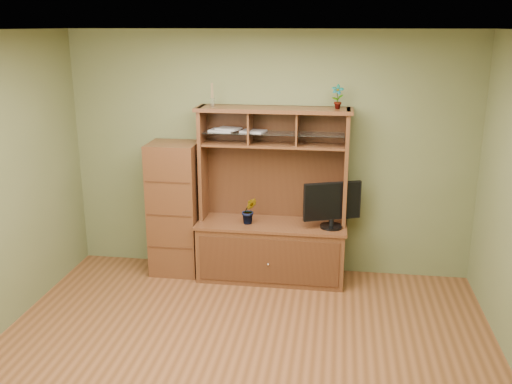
# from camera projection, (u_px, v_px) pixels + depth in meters

# --- Properties ---
(room) EXTENTS (4.54, 4.04, 2.74)m
(room) POSITION_uv_depth(u_px,v_px,m) (238.00, 210.00, 4.45)
(room) COLOR brown
(room) RESTS_ON ground
(media_hutch) EXTENTS (1.66, 0.61, 1.90)m
(media_hutch) POSITION_uv_depth(u_px,v_px,m) (272.00, 233.00, 6.31)
(media_hutch) COLOR #472914
(media_hutch) RESTS_ON room
(monitor) EXTENTS (0.61, 0.27, 0.50)m
(monitor) POSITION_uv_depth(u_px,v_px,m) (332.00, 204.00, 6.03)
(monitor) COLOR black
(monitor) RESTS_ON media_hutch
(orchid_plant) EXTENTS (0.19, 0.17, 0.30)m
(orchid_plant) POSITION_uv_depth(u_px,v_px,m) (249.00, 211.00, 6.19)
(orchid_plant) COLOR #2B5D20
(orchid_plant) RESTS_ON media_hutch
(top_plant) EXTENTS (0.14, 0.10, 0.25)m
(top_plant) POSITION_uv_depth(u_px,v_px,m) (337.00, 97.00, 5.87)
(top_plant) COLOR #255E20
(top_plant) RESTS_ON media_hutch
(reed_diffuser) EXTENTS (0.05, 0.05, 0.25)m
(reed_diffuser) POSITION_uv_depth(u_px,v_px,m) (212.00, 97.00, 6.06)
(reed_diffuser) COLOR silver
(reed_diffuser) RESTS_ON media_hutch
(magazines) EXTENTS (0.63, 0.25, 0.04)m
(magazines) POSITION_uv_depth(u_px,v_px,m) (234.00, 130.00, 6.13)
(magazines) COLOR #9D9DA1
(magazines) RESTS_ON media_hutch
(side_cabinet) EXTENTS (0.54, 0.49, 1.50)m
(side_cabinet) POSITION_uv_depth(u_px,v_px,m) (175.00, 209.00, 6.41)
(side_cabinet) COLOR #472914
(side_cabinet) RESTS_ON room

